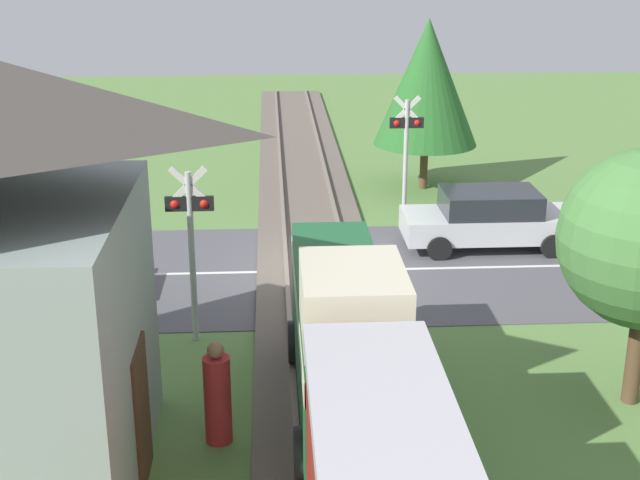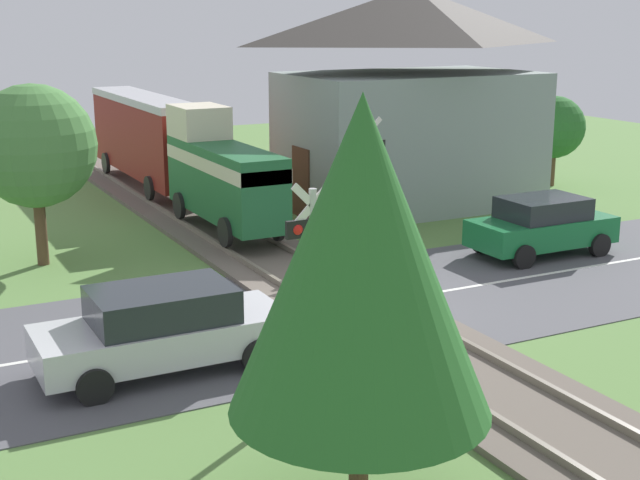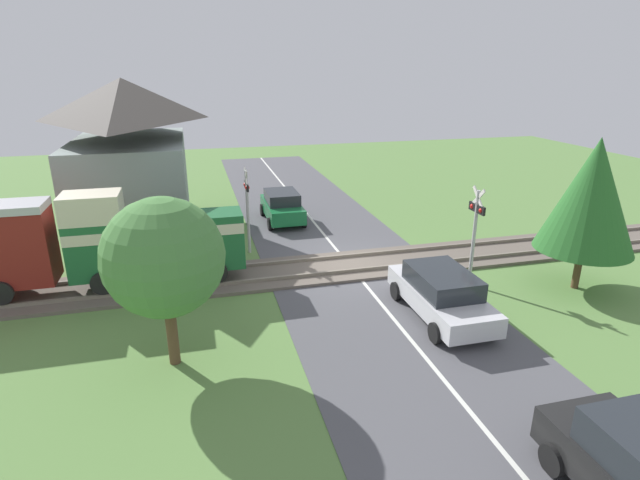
% 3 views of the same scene
% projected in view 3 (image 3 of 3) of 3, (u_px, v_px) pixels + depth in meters
% --- Properties ---
extents(ground_plane, '(60.00, 60.00, 0.00)m').
position_uv_depth(ground_plane, '(351.00, 267.00, 18.89)').
color(ground_plane, '#5B8442').
extents(road_surface, '(48.00, 6.40, 0.02)m').
position_uv_depth(road_surface, '(351.00, 267.00, 18.88)').
color(road_surface, '#515156').
rests_on(road_surface, ground_plane).
extents(track_bed, '(2.80, 48.00, 0.24)m').
position_uv_depth(track_bed, '(351.00, 266.00, 18.87)').
color(track_bed, '#665B51').
rests_on(track_bed, ground_plane).
extents(train, '(1.58, 14.50, 3.18)m').
position_uv_depth(train, '(4.00, 247.00, 15.57)').
color(train, '#1E6033').
rests_on(train, track_bed).
extents(car_near_crossing, '(4.27, 1.88, 1.48)m').
position_uv_depth(car_near_crossing, '(441.00, 293.00, 14.98)').
color(car_near_crossing, silver).
rests_on(car_near_crossing, ground_plane).
extents(car_far_side, '(3.72, 1.78, 1.49)m').
position_uv_depth(car_far_side, '(282.00, 206.00, 24.14)').
color(car_far_side, '#197038').
rests_on(car_far_side, ground_plane).
extents(crossing_signal_west_approach, '(0.90, 0.18, 3.49)m').
position_uv_depth(crossing_signal_west_approach, '(475.00, 224.00, 16.65)').
color(crossing_signal_west_approach, '#B7B7B7').
rests_on(crossing_signal_west_approach, ground_plane).
extents(crossing_signal_east_approach, '(0.90, 0.18, 3.49)m').
position_uv_depth(crossing_signal_east_approach, '(247.00, 200.00, 19.65)').
color(crossing_signal_east_approach, '#B7B7B7').
rests_on(crossing_signal_east_approach, ground_plane).
extents(station_building, '(8.19, 5.01, 6.74)m').
position_uv_depth(station_building, '(130.00, 159.00, 22.02)').
color(station_building, gray).
rests_on(station_building, ground_plane).
extents(pedestrian_by_station, '(0.42, 0.42, 1.70)m').
position_uv_depth(pedestrian_by_station, '(153.00, 247.00, 18.69)').
color(pedestrian_by_station, '#B2282D').
rests_on(pedestrian_by_station, ground_plane).
extents(tree_by_station, '(2.18, 2.18, 3.17)m').
position_uv_depth(tree_by_station, '(135.00, 162.00, 28.06)').
color(tree_by_station, brown).
rests_on(tree_by_station, ground_plane).
extents(tree_roadside_hedge, '(2.93, 2.93, 4.38)m').
position_uv_depth(tree_roadside_hedge, '(164.00, 258.00, 11.90)').
color(tree_roadside_hedge, brown).
rests_on(tree_roadside_hedge, ground_plane).
extents(tree_beyond_track, '(3.11, 3.11, 5.14)m').
position_uv_depth(tree_beyond_track, '(591.00, 195.00, 16.09)').
color(tree_beyond_track, brown).
rests_on(tree_beyond_track, ground_plane).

